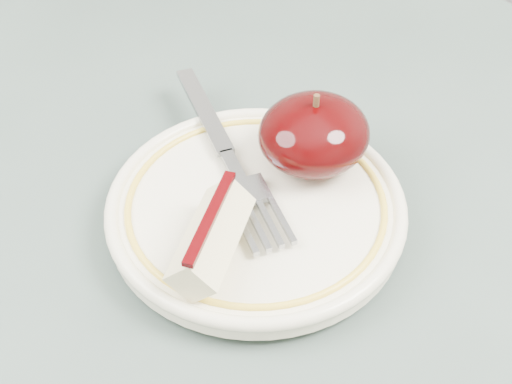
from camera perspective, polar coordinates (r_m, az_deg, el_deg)
plate at (r=0.44m, az=0.00°, el=-1.29°), size 0.19×0.19×0.02m
apple_half at (r=0.45m, az=4.65°, el=4.66°), size 0.07×0.07×0.05m
apple_wedge at (r=0.40m, az=-3.58°, el=-3.60°), size 0.08×0.07×0.03m
fork at (r=0.46m, az=-2.35°, el=3.06°), size 0.06×0.18×0.00m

